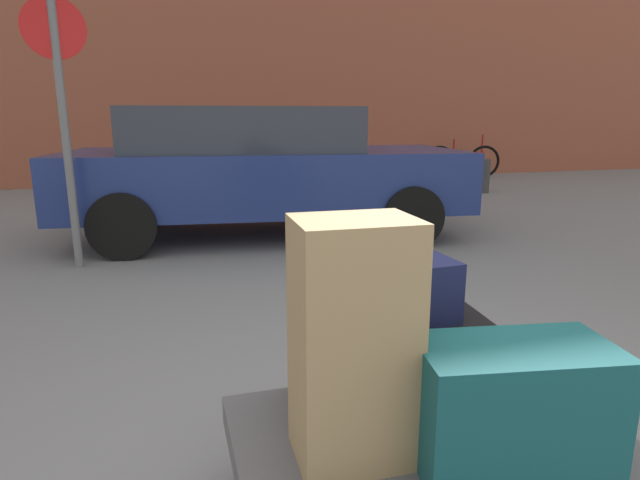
{
  "coord_description": "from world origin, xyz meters",
  "views": [
    {
      "loc": [
        -0.74,
        -1.31,
        1.3
      ],
      "look_at": [
        0.0,
        1.2,
        0.69
      ],
      "focal_mm": 29.22,
      "sensor_mm": 36.0,
      "label": 1
    }
  ],
  "objects_px": {
    "bicycle_leaning": "(462,161)",
    "no_parking_sign": "(62,105)",
    "duffel_bag_teal_center": "(512,405)",
    "duffel_bag_navy_topmost_pile": "(395,289)",
    "suitcase_tan_rear_left": "(353,342)",
    "bollard_kerb_far": "(483,176)",
    "luggage_cart": "(425,450)",
    "duffel_bag_black_front_left": "(393,359)",
    "bollard_kerb_mid": "(427,178)",
    "bollard_kerb_near": "(343,181)",
    "parked_car": "(261,168)"
  },
  "relations": [
    {
      "from": "duffel_bag_teal_center",
      "to": "parked_car",
      "type": "distance_m",
      "value": 4.71
    },
    {
      "from": "duffel_bag_navy_topmost_pile",
      "to": "bollard_kerb_far",
      "type": "relative_size",
      "value": 0.61
    },
    {
      "from": "suitcase_tan_rear_left",
      "to": "bicycle_leaning",
      "type": "height_order",
      "value": "suitcase_tan_rear_left"
    },
    {
      "from": "suitcase_tan_rear_left",
      "to": "bollard_kerb_far",
      "type": "bearing_deg",
      "value": 55.97
    },
    {
      "from": "duffel_bag_black_front_left",
      "to": "bollard_kerb_near",
      "type": "distance_m",
      "value": 6.96
    },
    {
      "from": "bicycle_leaning",
      "to": "duffel_bag_black_front_left",
      "type": "bearing_deg",
      "value": -122.48
    },
    {
      "from": "duffel_bag_teal_center",
      "to": "bicycle_leaning",
      "type": "distance_m",
      "value": 10.79
    },
    {
      "from": "duffel_bag_teal_center",
      "to": "duffel_bag_navy_topmost_pile",
      "type": "relative_size",
      "value": 1.48
    },
    {
      "from": "duffel_bag_navy_topmost_pile",
      "to": "bollard_kerb_near",
      "type": "height_order",
      "value": "duffel_bag_navy_topmost_pile"
    },
    {
      "from": "bollard_kerb_far",
      "to": "no_parking_sign",
      "type": "height_order",
      "value": "no_parking_sign"
    },
    {
      "from": "duffel_bag_black_front_left",
      "to": "suitcase_tan_rear_left",
      "type": "bearing_deg",
      "value": -128.29
    },
    {
      "from": "suitcase_tan_rear_left",
      "to": "bollard_kerb_far",
      "type": "xyz_separation_m",
      "value": [
        4.96,
        6.89,
        -0.39
      ]
    },
    {
      "from": "duffel_bag_black_front_left",
      "to": "bicycle_leaning",
      "type": "height_order",
      "value": "bicycle_leaning"
    },
    {
      "from": "luggage_cart",
      "to": "duffel_bag_black_front_left",
      "type": "relative_size",
      "value": 1.95
    },
    {
      "from": "bollard_kerb_near",
      "to": "bollard_kerb_mid",
      "type": "distance_m",
      "value": 1.53
    },
    {
      "from": "parked_car",
      "to": "bollard_kerb_mid",
      "type": "relative_size",
      "value": 7.52
    },
    {
      "from": "suitcase_tan_rear_left",
      "to": "duffel_bag_navy_topmost_pile",
      "type": "bearing_deg",
      "value": 48.07
    },
    {
      "from": "duffel_bag_black_front_left",
      "to": "parked_car",
      "type": "height_order",
      "value": "parked_car"
    },
    {
      "from": "luggage_cart",
      "to": "bollard_kerb_near",
      "type": "xyz_separation_m",
      "value": [
        2.06,
        6.84,
        0.03
      ]
    },
    {
      "from": "bollard_kerb_mid",
      "to": "no_parking_sign",
      "type": "height_order",
      "value": "no_parking_sign"
    },
    {
      "from": "no_parking_sign",
      "to": "bollard_kerb_far",
      "type": "bearing_deg",
      "value": 27.19
    },
    {
      "from": "duffel_bag_teal_center",
      "to": "no_parking_sign",
      "type": "distance_m",
      "value": 4.29
    },
    {
      "from": "suitcase_tan_rear_left",
      "to": "bollard_kerb_mid",
      "type": "height_order",
      "value": "suitcase_tan_rear_left"
    },
    {
      "from": "suitcase_tan_rear_left",
      "to": "bollard_kerb_near",
      "type": "relative_size",
      "value": 1.18
    },
    {
      "from": "duffel_bag_black_front_left",
      "to": "parked_car",
      "type": "relative_size",
      "value": 0.14
    },
    {
      "from": "bicycle_leaning",
      "to": "bollard_kerb_mid",
      "type": "height_order",
      "value": "bicycle_leaning"
    },
    {
      "from": "duffel_bag_teal_center",
      "to": "bollard_kerb_far",
      "type": "distance_m",
      "value": 8.39
    },
    {
      "from": "no_parking_sign",
      "to": "duffel_bag_teal_center",
      "type": "bearing_deg",
      "value": -66.09
    },
    {
      "from": "luggage_cart",
      "to": "bollard_kerb_near",
      "type": "distance_m",
      "value": 7.15
    },
    {
      "from": "duffel_bag_teal_center",
      "to": "bollard_kerb_mid",
      "type": "bearing_deg",
      "value": 73.48
    },
    {
      "from": "duffel_bag_teal_center",
      "to": "luggage_cart",
      "type": "bearing_deg",
      "value": 135.81
    },
    {
      "from": "no_parking_sign",
      "to": "duffel_bag_black_front_left",
      "type": "bearing_deg",
      "value": -66.06
    },
    {
      "from": "no_parking_sign",
      "to": "suitcase_tan_rear_left",
      "type": "bearing_deg",
      "value": -70.75
    },
    {
      "from": "duffel_bag_navy_topmost_pile",
      "to": "bicycle_leaning",
      "type": "relative_size",
      "value": 0.21
    },
    {
      "from": "parked_car",
      "to": "duffel_bag_black_front_left",
      "type": "bearing_deg",
      "value": -94.11
    },
    {
      "from": "duffel_bag_navy_topmost_pile",
      "to": "no_parking_sign",
      "type": "distance_m",
      "value": 3.81
    },
    {
      "from": "suitcase_tan_rear_left",
      "to": "bicycle_leaning",
      "type": "distance_m",
      "value": 10.87
    },
    {
      "from": "bollard_kerb_mid",
      "to": "bicycle_leaning",
      "type": "bearing_deg",
      "value": 47.74
    },
    {
      "from": "duffel_bag_navy_topmost_pile",
      "to": "bollard_kerb_near",
      "type": "relative_size",
      "value": 0.61
    },
    {
      "from": "bicycle_leaning",
      "to": "no_parking_sign",
      "type": "bearing_deg",
      "value": -142.76
    },
    {
      "from": "suitcase_tan_rear_left",
      "to": "no_parking_sign",
      "type": "bearing_deg",
      "value": 110.99
    },
    {
      "from": "parked_car",
      "to": "bollard_kerb_near",
      "type": "height_order",
      "value": "parked_car"
    },
    {
      "from": "bicycle_leaning",
      "to": "duffel_bag_navy_topmost_pile",
      "type": "bearing_deg",
      "value": -122.48
    },
    {
      "from": "suitcase_tan_rear_left",
      "to": "no_parking_sign",
      "type": "height_order",
      "value": "no_parking_sign"
    },
    {
      "from": "duffel_bag_navy_topmost_pile",
      "to": "no_parking_sign",
      "type": "bearing_deg",
      "value": 110.53
    },
    {
      "from": "duffel_bag_navy_topmost_pile",
      "to": "bicycle_leaning",
      "type": "xyz_separation_m",
      "value": [
        5.65,
        8.88,
        -0.37
      ]
    },
    {
      "from": "duffel_bag_navy_topmost_pile",
      "to": "no_parking_sign",
      "type": "height_order",
      "value": "no_parking_sign"
    },
    {
      "from": "bicycle_leaning",
      "to": "bollard_kerb_mid",
      "type": "relative_size",
      "value": 2.91
    },
    {
      "from": "bicycle_leaning",
      "to": "bollard_kerb_mid",
      "type": "distance_m",
      "value": 3.03
    },
    {
      "from": "bollard_kerb_near",
      "to": "duffel_bag_navy_topmost_pile",
      "type": "bearing_deg",
      "value": -107.43
    }
  ]
}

